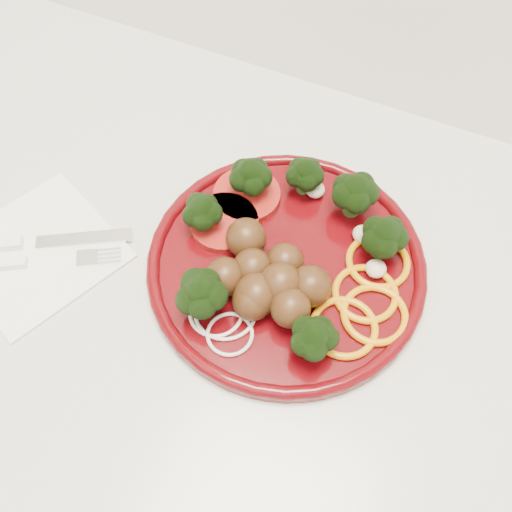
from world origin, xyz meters
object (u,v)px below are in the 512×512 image
at_px(fork, 12,263).
at_px(plate, 285,259).
at_px(napkin, 39,251).
at_px(knife, 17,243).

bearing_deg(fork, plate, -6.40).
relative_size(plate, napkin, 1.92).
bearing_deg(knife, fork, -97.00).
distance_m(plate, fork, 0.29).
relative_size(napkin, knife, 0.88).
bearing_deg(plate, knife, -160.76).
height_order(plate, napkin, plate).
height_order(plate, fork, plate).
relative_size(knife, fork, 1.13).
distance_m(knife, fork, 0.02).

